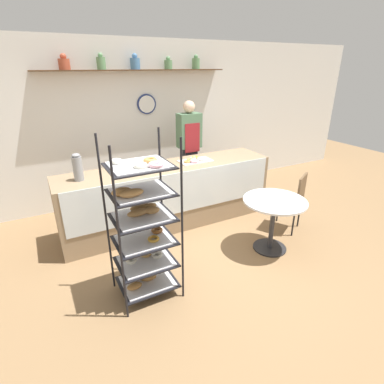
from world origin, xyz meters
name	(u,v)px	position (x,y,z in m)	size (l,w,h in m)	color
ground_plane	(207,261)	(0.00, 0.00, 0.00)	(14.00, 14.00, 0.00)	olive
back_wall	(138,122)	(0.00, 2.40, 1.37)	(10.00, 0.30, 2.70)	white
display_counter	(169,195)	(0.00, 1.12, 0.47)	(3.17, 0.70, 0.94)	#937A5B
pastry_rack	(143,227)	(-0.85, -0.16, 0.80)	(0.63, 0.52, 1.72)	black
person_worker	(189,150)	(0.62, 1.65, 0.97)	(0.38, 0.23, 1.77)	#282833
cafe_table	(274,212)	(0.89, -0.16, 0.54)	(0.80, 0.80, 0.72)	#262628
cafe_chair	(294,197)	(1.50, 0.09, 0.54)	(0.52, 0.52, 0.88)	black
coffee_carafe	(78,167)	(-1.23, 1.11, 1.11)	(0.12, 0.12, 0.35)	gray
donut_tray_counter	(195,160)	(0.44, 1.13, 0.96)	(0.50, 0.28, 0.05)	silver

